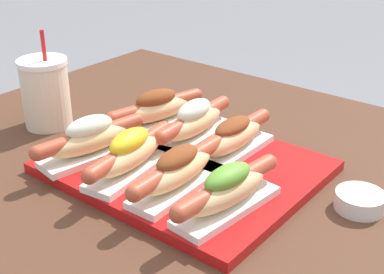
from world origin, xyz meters
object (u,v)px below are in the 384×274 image
(hot_dog_6, at_px, (232,137))
(drink_cup, at_px, (46,93))
(serving_tray, at_px, (185,167))
(hot_dog_2, at_px, (178,171))
(hot_dog_5, at_px, (194,122))
(sauce_bowl, at_px, (360,200))
(hot_dog_4, at_px, (156,109))
(hot_dog_3, at_px, (227,190))
(hot_dog_0, at_px, (90,139))
(hot_dog_1, at_px, (130,154))

(hot_dog_6, distance_m, drink_cup, 0.40)
(serving_tray, relative_size, hot_dog_6, 1.91)
(hot_dog_2, distance_m, hot_dog_5, 0.18)
(serving_tray, bearing_deg, hot_dog_2, -57.62)
(hot_dog_5, height_order, sauce_bowl, hot_dog_5)
(sauce_bowl, relative_size, drink_cup, 0.38)
(serving_tray, distance_m, hot_dog_2, 0.10)
(hot_dog_4, bearing_deg, drink_cup, -152.15)
(serving_tray, xyz_separation_m, hot_dog_6, (0.05, 0.07, 0.04))
(hot_dog_6, bearing_deg, hot_dog_4, 176.84)
(hot_dog_3, xyz_separation_m, drink_cup, (-0.48, 0.05, 0.02))
(hot_dog_0, relative_size, hot_dog_6, 0.99)
(hot_dog_1, relative_size, hot_dog_3, 1.00)
(hot_dog_0, bearing_deg, sauce_bowl, 21.04)
(serving_tray, relative_size, hot_dog_1, 1.92)
(hot_dog_5, bearing_deg, serving_tray, -61.62)
(sauce_bowl, height_order, drink_cup, drink_cup)
(serving_tray, bearing_deg, hot_dog_0, -147.93)
(hot_dog_2, height_order, hot_dog_3, hot_dog_3)
(hot_dog_4, xyz_separation_m, sauce_bowl, (0.42, -0.01, -0.04))
(hot_dog_4, bearing_deg, hot_dog_0, -89.61)
(hot_dog_5, bearing_deg, hot_dog_6, -4.95)
(hot_dog_1, bearing_deg, hot_dog_4, 119.07)
(serving_tray, height_order, sauce_bowl, sauce_bowl)
(hot_dog_5, xyz_separation_m, hot_dog_6, (0.09, -0.01, -0.00))
(hot_dog_2, bearing_deg, sauce_bowl, 32.97)
(hot_dog_3, bearing_deg, serving_tray, 151.46)
(serving_tray, relative_size, sauce_bowl, 5.62)
(hot_dog_4, bearing_deg, serving_tray, -31.03)
(hot_dog_2, bearing_deg, drink_cup, 172.05)
(hot_dog_3, bearing_deg, drink_cup, 173.50)
(hot_dog_6, xyz_separation_m, drink_cup, (-0.39, -0.10, 0.02))
(hot_dog_3, bearing_deg, hot_dog_5, 139.51)
(serving_tray, relative_size, hot_dog_5, 1.91)
(serving_tray, bearing_deg, hot_dog_4, 148.97)
(hot_dog_5, distance_m, drink_cup, 0.31)
(hot_dog_2, relative_size, hot_dog_5, 1.00)
(hot_dog_0, distance_m, hot_dog_1, 0.09)
(hot_dog_1, height_order, hot_dog_6, hot_dog_1)
(hot_dog_5, bearing_deg, drink_cup, -160.71)
(hot_dog_1, xyz_separation_m, hot_dog_2, (0.10, 0.01, -0.00))
(hot_dog_2, distance_m, hot_dog_3, 0.09)
(hot_dog_4, xyz_separation_m, hot_dog_5, (0.10, -0.00, 0.00))
(hot_dog_1, bearing_deg, sauce_bowl, 25.70)
(hot_dog_4, xyz_separation_m, drink_cup, (-0.20, -0.11, 0.02))
(hot_dog_2, bearing_deg, hot_dog_4, 139.53)
(sauce_bowl, xyz_separation_m, drink_cup, (-0.62, -0.10, 0.06))
(hot_dog_6, height_order, drink_cup, drink_cup)
(hot_dog_1, xyz_separation_m, sauce_bowl, (0.33, 0.16, -0.04))
(hot_dog_5, bearing_deg, hot_dog_2, -59.64)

